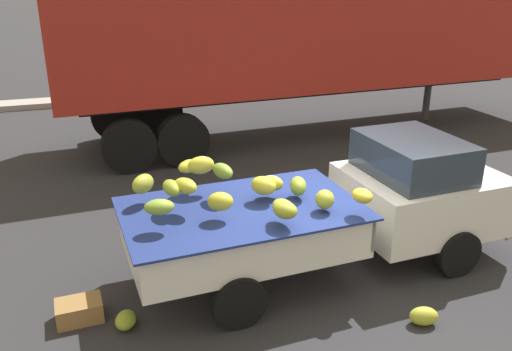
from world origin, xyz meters
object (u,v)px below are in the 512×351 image
object	(u,v)px
semi_trailer	(316,27)
produce_crate	(79,311)
fallen_banana_bunch_near_tailgate	(126,320)
fallen_banana_bunch_by_wheel	(424,316)
pickup_truck	(381,198)

from	to	relation	value
semi_trailer	produce_crate	world-z (taller)	semi_trailer
produce_crate	fallen_banana_bunch_near_tailgate	bearing A→B (deg)	-31.69
fallen_banana_bunch_near_tailgate	fallen_banana_bunch_by_wheel	distance (m)	3.41
pickup_truck	semi_trailer	distance (m)	6.31
fallen_banana_bunch_near_tailgate	produce_crate	distance (m)	0.58
pickup_truck	fallen_banana_bunch_near_tailgate	world-z (taller)	pickup_truck
fallen_banana_bunch_by_wheel	produce_crate	distance (m)	3.98
pickup_truck	produce_crate	distance (m)	4.12
semi_trailer	produce_crate	bearing A→B (deg)	-135.12
pickup_truck	fallen_banana_bunch_by_wheel	size ratio (longest dim) A/B	15.80
fallen_banana_bunch_near_tailgate	fallen_banana_bunch_by_wheel	xyz separation A→B (m)	(3.26, -1.01, 0.02)
pickup_truck	fallen_banana_bunch_by_wheel	world-z (taller)	pickup_truck
semi_trailer	fallen_banana_bunch_near_tailgate	distance (m)	8.59
pickup_truck	produce_crate	world-z (taller)	pickup_truck
produce_crate	semi_trailer	bearing A→B (deg)	47.54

